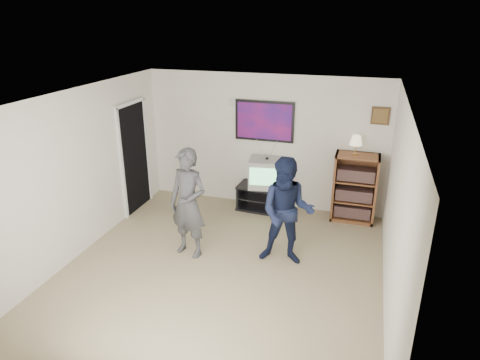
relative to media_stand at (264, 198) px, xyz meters
The scene contains 13 objects.
room_shell 2.14m from the media_stand, 92.44° to the right, with size 4.51×5.00×2.51m.
media_stand is the anchor object (origin of this frame).
crt_television 0.51m from the media_stand, ahead, with size 0.63×0.53×0.53m, color #A2A29D, non-canonical shape.
bookshelf 1.67m from the media_stand, ahead, with size 0.75×0.43×1.23m, color brown, non-canonical shape.
table_lamp 1.96m from the media_stand, ahead, with size 0.21×0.21×0.34m, color #F8E9BC, non-canonical shape.
person_tall 2.10m from the media_stand, 110.48° to the right, with size 0.62×0.41×1.69m, color #39393C.
person_short 1.93m from the media_stand, 65.94° to the right, with size 0.80×0.62×1.63m, color #131A35.
controller_left 2.03m from the media_stand, 111.79° to the right, with size 0.04×0.12×0.04m, color white.
controller_right 1.83m from the media_stand, 64.81° to the right, with size 0.03×0.12×0.03m, color white.
poster 1.43m from the media_stand, 108.15° to the left, with size 1.10×0.03×0.75m, color black.
air_vent 1.84m from the media_stand, 158.37° to the left, with size 0.28×0.02×0.14m, color white.
small_picture 2.54m from the media_stand, ahead, with size 0.30×0.03×0.30m, color #452A16.
doorway 2.52m from the media_stand, 164.78° to the right, with size 0.03×0.85×2.00m, color black.
Camera 1 is at (1.81, -4.97, 3.49)m, focal length 32.00 mm.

